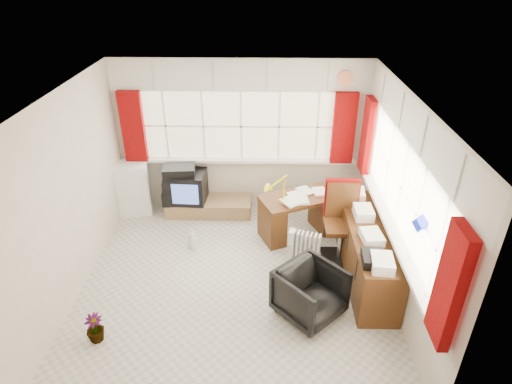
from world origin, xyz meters
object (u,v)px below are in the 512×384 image
Objects in this scene: tv_bench at (209,206)px; mini_fridge at (134,187)px; desk_lamp at (284,183)px; office_chair at (310,293)px; desk at (299,213)px; crt_tv at (189,187)px; radiator at (306,254)px; credenza at (366,250)px; task_chair at (341,218)px.

mini_fridge is (-1.25, 0.08, 0.31)m from tv_bench.
desk_lamp is 0.33× the size of tv_bench.
desk_lamp is at bearing 56.94° from office_chair.
crt_tv is at bearing 162.07° from desk.
radiator is 0.66× the size of mini_fridge.
radiator is 2.07m from tv_bench.
credenza is (1.08, -0.76, -0.60)m from desk_lamp.
desk is 1.86m from crt_tv.
desk reaches higher than radiator.
task_chair reaches higher than credenza.
credenza reaches higher than radiator.
desk_lamp is at bearing -145.98° from desk.
desk is 0.69m from desk_lamp.
office_chair is (0.03, -1.69, -0.05)m from desk.
radiator is at bearing -65.73° from desk_lamp.
office_chair is 0.35× the size of credenza.
office_chair is at bearing -40.82° from mini_fridge.
desk_lamp reaches higher than credenza.
mini_fridge is at bearing 151.37° from radiator.
office_chair is at bearing -136.44° from credenza.
office_chair reaches higher than radiator.
crt_tv is at bearing -5.81° from mini_fridge.
tv_bench is at bearing 136.54° from radiator.
desk is 1.69m from office_chair.
office_chair is 2.89m from crt_tv.
radiator is at bearing 45.22° from office_chair.
credenza is (0.28, -0.42, -0.23)m from task_chair.
office_chair is (-0.52, -1.18, -0.30)m from task_chair.
task_chair reaches higher than radiator.
task_chair is at bearing -43.17° from desk.
task_chair is 0.71m from radiator.
task_chair is at bearing 33.20° from radiator.
tv_bench is 1.29m from mini_fridge.
task_chair is 1.32m from office_chair.
task_chair is 0.59× the size of credenza.
crt_tv reaches higher than tv_bench.
credenza is at bearing -35.26° from desk_lamp.
desk_lamp reaches higher than radiator.
desk_lamp is at bearing 156.91° from task_chair.
task_chair is 3.46m from mini_fridge.
credenza is at bearing 0.07° from office_chair.
radiator is at bearing -146.80° from task_chair.
mini_fridge is at bearing 160.07° from task_chair.
credenza is 3.00m from crt_tv.
desk reaches higher than office_chair.
desk is at bearing 34.02° from desk_lamp.
office_chair is at bearing -91.30° from radiator.
tv_bench is 1.60× the size of mini_fridge.
desk is at bearing -17.93° from crt_tv.
office_chair is 1.10m from credenza.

